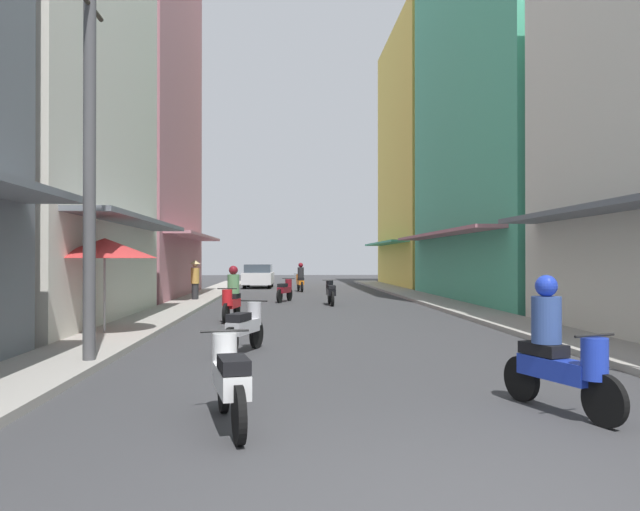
{
  "coord_description": "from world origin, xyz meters",
  "views": [
    {
      "loc": [
        -1.16,
        -3.85,
        1.76
      ],
      "look_at": [
        0.17,
        18.94,
        1.91
      ],
      "focal_mm": 33.4,
      "sensor_mm": 36.0,
      "label": 1
    }
  ],
  "objects_px": {
    "motorbike_orange": "(300,279)",
    "motorbike_blue": "(557,351)",
    "vendor_umbrella": "(105,248)",
    "motorbike_white": "(230,378)",
    "pedestrian_far": "(195,278)",
    "parked_car": "(259,276)",
    "motorbike_silver": "(245,326)",
    "motorbike_red": "(232,296)",
    "motorbike_black": "(331,292)",
    "motorbike_maroon": "(285,290)",
    "utility_pole": "(89,163)"
  },
  "relations": [
    {
      "from": "parked_car",
      "to": "vendor_umbrella",
      "type": "distance_m",
      "value": 23.55
    },
    {
      "from": "motorbike_red",
      "to": "parked_car",
      "type": "bearing_deg",
      "value": 90.37
    },
    {
      "from": "motorbike_blue",
      "to": "motorbike_silver",
      "type": "bearing_deg",
      "value": 130.14
    },
    {
      "from": "motorbike_orange",
      "to": "utility_pole",
      "type": "bearing_deg",
      "value": -100.11
    },
    {
      "from": "motorbike_white",
      "to": "vendor_umbrella",
      "type": "xyz_separation_m",
      "value": [
        -3.46,
        7.22,
        1.51
      ]
    },
    {
      "from": "motorbike_maroon",
      "to": "pedestrian_far",
      "type": "height_order",
      "value": "pedestrian_far"
    },
    {
      "from": "motorbike_orange",
      "to": "utility_pole",
      "type": "relative_size",
      "value": 0.28
    },
    {
      "from": "motorbike_white",
      "to": "motorbike_black",
      "type": "distance_m",
      "value": 16.67
    },
    {
      "from": "pedestrian_far",
      "to": "motorbike_red",
      "type": "bearing_deg",
      "value": -73.96
    },
    {
      "from": "motorbike_red",
      "to": "pedestrian_far",
      "type": "distance_m",
      "value": 7.87
    },
    {
      "from": "motorbike_orange",
      "to": "pedestrian_far",
      "type": "bearing_deg",
      "value": -120.14
    },
    {
      "from": "motorbike_blue",
      "to": "vendor_umbrella",
      "type": "xyz_separation_m",
      "value": [
        -7.17,
        6.92,
        1.31
      ]
    },
    {
      "from": "motorbike_orange",
      "to": "motorbike_blue",
      "type": "height_order",
      "value": "same"
    },
    {
      "from": "motorbike_blue",
      "to": "vendor_umbrella",
      "type": "distance_m",
      "value": 10.05
    },
    {
      "from": "motorbike_white",
      "to": "vendor_umbrella",
      "type": "height_order",
      "value": "vendor_umbrella"
    },
    {
      "from": "pedestrian_far",
      "to": "parked_car",
      "type": "bearing_deg",
      "value": 80.57
    },
    {
      "from": "motorbike_silver",
      "to": "motorbike_blue",
      "type": "relative_size",
      "value": 1.0
    },
    {
      "from": "motorbike_maroon",
      "to": "vendor_umbrella",
      "type": "height_order",
      "value": "vendor_umbrella"
    },
    {
      "from": "motorbike_white",
      "to": "vendor_umbrella",
      "type": "relative_size",
      "value": 0.77
    },
    {
      "from": "motorbike_black",
      "to": "pedestrian_far",
      "type": "height_order",
      "value": "pedestrian_far"
    },
    {
      "from": "motorbike_black",
      "to": "motorbike_blue",
      "type": "xyz_separation_m",
      "value": [
        1.37,
        -16.2,
        0.2
      ]
    },
    {
      "from": "motorbike_orange",
      "to": "motorbike_silver",
      "type": "xyz_separation_m",
      "value": [
        -1.57,
        -21.17,
        -0.2
      ]
    },
    {
      "from": "motorbike_white",
      "to": "motorbike_blue",
      "type": "height_order",
      "value": "motorbike_blue"
    },
    {
      "from": "motorbike_black",
      "to": "vendor_umbrella",
      "type": "xyz_separation_m",
      "value": [
        -5.8,
        -9.28,
        1.51
      ]
    },
    {
      "from": "motorbike_white",
      "to": "motorbike_black",
      "type": "bearing_deg",
      "value": 81.92
    },
    {
      "from": "motorbike_silver",
      "to": "pedestrian_far",
      "type": "distance_m",
      "value": 13.72
    },
    {
      "from": "motorbike_black",
      "to": "motorbike_blue",
      "type": "bearing_deg",
      "value": -85.15
    },
    {
      "from": "motorbike_blue",
      "to": "pedestrian_far",
      "type": "xyz_separation_m",
      "value": [
        -6.83,
        17.99,
        0.27
      ]
    },
    {
      "from": "motorbike_red",
      "to": "utility_pole",
      "type": "height_order",
      "value": "utility_pole"
    },
    {
      "from": "motorbike_silver",
      "to": "motorbike_red",
      "type": "bearing_deg",
      "value": 97.52
    },
    {
      "from": "vendor_umbrella",
      "to": "motorbike_white",
      "type": "bearing_deg",
      "value": -64.41
    },
    {
      "from": "pedestrian_far",
      "to": "motorbike_white",
      "type": "bearing_deg",
      "value": -80.36
    },
    {
      "from": "motorbike_orange",
      "to": "motorbike_black",
      "type": "height_order",
      "value": "motorbike_orange"
    },
    {
      "from": "motorbike_orange",
      "to": "motorbike_blue",
      "type": "relative_size",
      "value": 1.04
    },
    {
      "from": "motorbike_red",
      "to": "motorbike_white",
      "type": "bearing_deg",
      "value": -85.02
    },
    {
      "from": "motorbike_blue",
      "to": "utility_pole",
      "type": "xyz_separation_m",
      "value": [
        -6.33,
        3.25,
        2.64
      ]
    },
    {
      "from": "motorbike_black",
      "to": "vendor_umbrella",
      "type": "height_order",
      "value": "vendor_umbrella"
    },
    {
      "from": "motorbike_black",
      "to": "utility_pole",
      "type": "height_order",
      "value": "utility_pole"
    },
    {
      "from": "motorbike_silver",
      "to": "motorbike_maroon",
      "type": "relative_size",
      "value": 1.0
    },
    {
      "from": "motorbike_orange",
      "to": "motorbike_silver",
      "type": "distance_m",
      "value": 21.23
    },
    {
      "from": "motorbike_black",
      "to": "utility_pole",
      "type": "xyz_separation_m",
      "value": [
        -4.95,
        -12.95,
        2.84
      ]
    },
    {
      "from": "motorbike_red",
      "to": "vendor_umbrella",
      "type": "distance_m",
      "value": 4.52
    },
    {
      "from": "motorbike_blue",
      "to": "pedestrian_far",
      "type": "relative_size",
      "value": 1.0
    },
    {
      "from": "motorbike_silver",
      "to": "motorbike_blue",
      "type": "bearing_deg",
      "value": -49.86
    },
    {
      "from": "motorbike_orange",
      "to": "motorbike_maroon",
      "type": "bearing_deg",
      "value": -96.07
    },
    {
      "from": "motorbike_silver",
      "to": "pedestrian_far",
      "type": "relative_size",
      "value": 1.0
    },
    {
      "from": "motorbike_silver",
      "to": "motorbike_maroon",
      "type": "xyz_separation_m",
      "value": [
        0.75,
        13.42,
        0.0
      ]
    },
    {
      "from": "motorbike_blue",
      "to": "motorbike_red",
      "type": "bearing_deg",
      "value": 114.03
    },
    {
      "from": "motorbike_black",
      "to": "utility_pole",
      "type": "distance_m",
      "value": 14.16
    },
    {
      "from": "motorbike_black",
      "to": "parked_car",
      "type": "bearing_deg",
      "value": 103.58
    }
  ]
}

